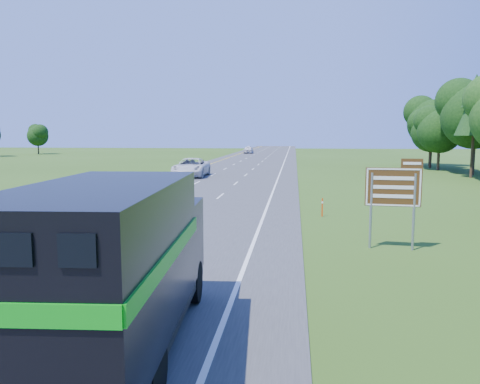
{
  "coord_description": "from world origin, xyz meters",
  "views": [
    {
      "loc": [
        7.13,
        -4.28,
        4.48
      ],
      "look_at": [
        4.65,
        17.03,
        1.84
      ],
      "focal_mm": 35.0,
      "sensor_mm": 36.0,
      "label": 1
    }
  ],
  "objects_px": {
    "far_car": "(248,150)",
    "horse_truck": "(114,266)",
    "exit_sign": "(394,191)",
    "white_suv": "(191,167)"
  },
  "relations": [
    {
      "from": "far_car",
      "to": "exit_sign",
      "type": "distance_m",
      "value": 93.65
    },
    {
      "from": "far_car",
      "to": "exit_sign",
      "type": "height_order",
      "value": "exit_sign"
    },
    {
      "from": "far_car",
      "to": "exit_sign",
      "type": "relative_size",
      "value": 1.45
    },
    {
      "from": "exit_sign",
      "to": "far_car",
      "type": "bearing_deg",
      "value": 104.76
    },
    {
      "from": "horse_truck",
      "to": "far_car",
      "type": "distance_m",
      "value": 102.79
    },
    {
      "from": "white_suv",
      "to": "exit_sign",
      "type": "height_order",
      "value": "exit_sign"
    },
    {
      "from": "white_suv",
      "to": "exit_sign",
      "type": "distance_m",
      "value": 33.59
    },
    {
      "from": "far_car",
      "to": "horse_truck",
      "type": "bearing_deg",
      "value": -85.81
    },
    {
      "from": "horse_truck",
      "to": "white_suv",
      "type": "relative_size",
      "value": 1.17
    },
    {
      "from": "white_suv",
      "to": "far_car",
      "type": "xyz_separation_m",
      "value": [
        0.02,
        62.32,
        -0.09
      ]
    }
  ]
}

